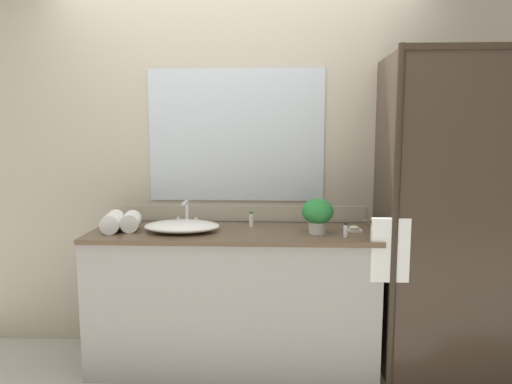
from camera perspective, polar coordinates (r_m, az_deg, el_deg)
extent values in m
plane|color=#B7B2A8|center=(3.26, -2.81, -20.46)|extent=(8.00, 8.00, 0.00)
cube|color=#B2A893|center=(3.23, -2.40, 3.44)|extent=(4.40, 0.05, 2.60)
cube|color=#B2A893|center=(3.25, -2.41, -2.68)|extent=(1.80, 0.01, 0.11)
cube|color=silver|center=(3.19, -2.47, 7.01)|extent=(1.20, 0.01, 0.90)
cube|color=#9E9993|center=(3.09, -2.85, -13.22)|extent=(1.80, 0.56, 0.87)
cube|color=brown|center=(2.95, -2.92, -5.09)|extent=(1.80, 0.58, 0.03)
cylinder|color=#2D2319|center=(2.74, 16.77, -3.94)|extent=(0.04, 0.04, 2.00)
cube|color=#2D2319|center=(2.89, 27.56, 15.68)|extent=(1.00, 0.04, 0.04)
cube|color=#382B21|center=(2.90, 26.40, -3.77)|extent=(0.96, 0.01, 1.96)
cube|color=#382B21|center=(3.01, 15.44, -2.88)|extent=(0.01, 0.57, 1.96)
cylinder|color=#2D2319|center=(2.74, 16.33, -3.50)|extent=(0.32, 0.02, 0.02)
cube|color=white|center=(2.77, 16.20, -6.89)|extent=(0.22, 0.04, 0.37)
ellipsoid|color=white|center=(2.96, -9.12, -4.19)|extent=(0.48, 0.33, 0.07)
cube|color=silver|center=(3.13, -8.49, -3.99)|extent=(0.17, 0.04, 0.02)
cylinder|color=silver|center=(3.12, -8.52, -2.48)|extent=(0.02, 0.02, 0.15)
cylinder|color=silver|center=(3.05, -8.76, -1.30)|extent=(0.02, 0.12, 0.02)
cylinder|color=silver|center=(3.14, -9.58, -3.45)|extent=(0.02, 0.02, 0.04)
cylinder|color=silver|center=(3.11, -7.41, -3.49)|extent=(0.02, 0.02, 0.04)
cylinder|color=beige|center=(2.89, 7.58, -4.39)|extent=(0.10, 0.10, 0.07)
ellipsoid|color=#287A36|center=(2.87, 7.62, -2.39)|extent=(0.20, 0.20, 0.16)
cube|color=silver|center=(2.99, 12.00, -4.65)|extent=(0.10, 0.07, 0.01)
ellipsoid|color=silver|center=(2.99, 12.01, -4.32)|extent=(0.07, 0.04, 0.02)
cylinder|color=silver|center=(2.81, 11.00, -4.75)|extent=(0.03, 0.03, 0.07)
cylinder|color=black|center=(2.80, 11.02, -3.90)|extent=(0.02, 0.02, 0.01)
cylinder|color=white|center=(3.07, -0.60, -3.49)|extent=(0.03, 0.03, 0.09)
cylinder|color=#2D6638|center=(3.06, -0.60, -2.57)|extent=(0.02, 0.02, 0.01)
cylinder|color=white|center=(3.07, -17.28, -3.52)|extent=(0.16, 0.27, 0.12)
cylinder|color=white|center=(3.06, -15.18, -3.51)|extent=(0.15, 0.21, 0.12)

